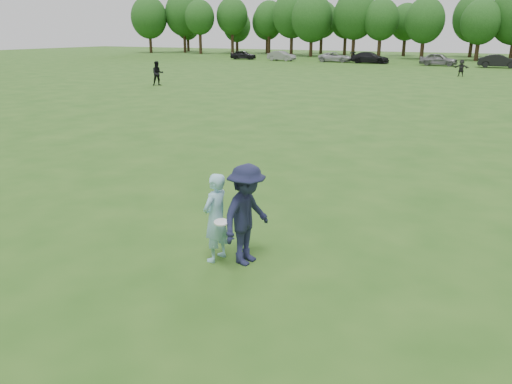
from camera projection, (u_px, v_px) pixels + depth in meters
ground at (220, 244)px, 10.30m from camera, size 200.00×200.00×0.00m
thrower at (216, 218)px, 9.36m from camera, size 0.47×0.66×1.72m
defender at (247, 215)px, 9.21m from camera, size 0.84×1.31×1.93m
player_far_a at (158, 73)px, 39.58m from camera, size 1.16×1.16×1.90m
player_far_d at (461, 68)px, 47.52m from camera, size 1.51×0.67×1.58m
car_a at (243, 55)px, 75.51m from camera, size 4.05×2.08×1.32m
car_b at (281, 56)px, 71.99m from camera, size 4.30×1.92×1.37m
car_c at (336, 57)px, 69.14m from camera, size 4.73×2.23×1.31m
car_d at (370, 58)px, 66.38m from camera, size 5.11×2.20×1.47m
car_e at (439, 59)px, 61.87m from camera, size 4.57×1.97×1.54m
car_f at (499, 61)px, 58.37m from camera, size 4.66×1.74×1.52m
disc_in_play at (221, 222)px, 8.97m from camera, size 0.31×0.31×0.07m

